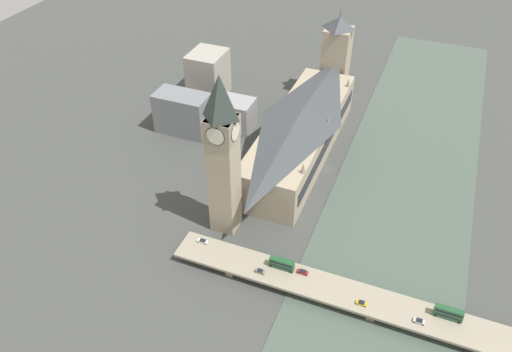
{
  "coord_description": "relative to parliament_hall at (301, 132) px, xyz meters",
  "views": [
    {
      "loc": [
        -40.06,
        199.14,
        157.04
      ],
      "look_at": [
        23.1,
        40.81,
        19.36
      ],
      "focal_mm": 35.0,
      "sensor_mm": 36.0,
      "label": 1
    }
  ],
  "objects": [
    {
      "name": "river_water",
      "position": [
        -56.04,
        8.0,
        -13.37
      ],
      "size": [
        64.86,
        360.0,
        0.3
      ],
      "primitive_type": "cube",
      "color": "#47564C",
      "rests_on": "ground_plane"
    },
    {
      "name": "road_bridge",
      "position": [
        -56.04,
        84.35,
        -9.91
      ],
      "size": [
        161.73,
        14.21,
        4.46
      ],
      "color": "gray",
      "rests_on": "ground_plane"
    },
    {
      "name": "city_block_west",
      "position": [
        71.76,
        -38.37,
        0.58
      ],
      "size": [
        20.08,
        23.3,
        28.19
      ],
      "color": "#A39E93",
      "rests_on": "ground_plane"
    },
    {
      "name": "victoria_tower",
      "position": [
        0.06,
        -66.09,
        11.66
      ],
      "size": [
        15.19,
        15.19,
        54.34
      ],
      "color": "tan",
      "rests_on": "ground_plane"
    },
    {
      "name": "parliament_hall",
      "position": [
        0.0,
        0.0,
        0.0
      ],
      "size": [
        29.69,
        108.99,
        27.2
      ],
      "color": "tan",
      "rests_on": "ground_plane"
    },
    {
      "name": "double_decker_bus_mid",
      "position": [
        -18.6,
        81.79,
        -6.49
      ],
      "size": [
        10.25,
        2.59,
        4.64
      ],
      "color": "#235B33",
      "rests_on": "road_bridge"
    },
    {
      "name": "clock_tower",
      "position": [
        13.65,
        63.87,
        26.04
      ],
      "size": [
        11.95,
        11.95,
        74.4
      ],
      "color": "tan",
      "rests_on": "ground_plane"
    },
    {
      "name": "car_southbound_mid",
      "position": [
        -72.55,
        87.43,
        -8.36
      ],
      "size": [
        3.96,
        1.82,
        1.38
      ],
      "color": "silver",
      "rests_on": "road_bridge"
    },
    {
      "name": "car_northbound_tail",
      "position": [
        -51.75,
        87.28,
        -8.4
      ],
      "size": [
        3.98,
        1.83,
        1.31
      ],
      "color": "gold",
      "rests_on": "road_bridge"
    },
    {
      "name": "car_northbound_lead",
      "position": [
        -27.17,
        81.28,
        -8.34
      ],
      "size": [
        4.33,
        1.9,
        1.43
      ],
      "color": "maroon",
      "rests_on": "road_bridge"
    },
    {
      "name": "city_block_east",
      "position": [
        40.73,
        -10.21,
        -4.75
      ],
      "size": [
        18.52,
        15.61,
        17.53
      ],
      "color": "#939399",
      "rests_on": "ground_plane"
    },
    {
      "name": "ground_plane",
      "position": [
        -17.61,
        8.0,
        -13.52
      ],
      "size": [
        600.0,
        600.0,
        0.0
      ],
      "primitive_type": "plane",
      "color": "#424442"
    },
    {
      "name": "car_southbound_lead",
      "position": [
        16.75,
        80.9,
        -8.39
      ],
      "size": [
        4.6,
        1.78,
        1.33
      ],
      "color": "silver",
      "rests_on": "road_bridge"
    },
    {
      "name": "city_block_center",
      "position": [
        67.15,
        3.28,
        -2.03
      ],
      "size": [
        29.46,
        15.87,
        22.98
      ],
      "color": "slate",
      "rests_on": "ground_plane"
    },
    {
      "name": "car_northbound_mid",
      "position": [
        -11.45,
        87.02,
        -8.42
      ],
      "size": [
        4.02,
        1.84,
        1.23
      ],
      "color": "slate",
      "rests_on": "road_bridge"
    },
    {
      "name": "double_decker_bus_rear",
      "position": [
        -81.74,
        81.54,
        -6.32
      ],
      "size": [
        10.09,
        2.47,
        4.97
      ],
      "color": "#235B33",
      "rests_on": "road_bridge"
    }
  ]
}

